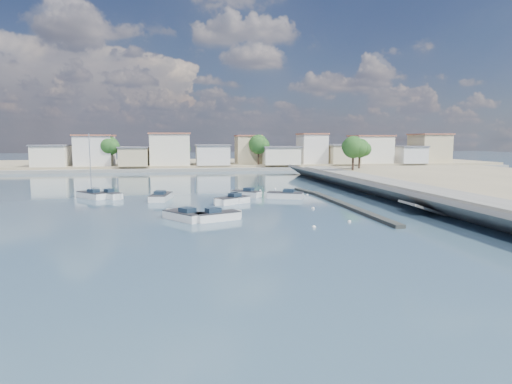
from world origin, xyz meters
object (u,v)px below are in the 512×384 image
at_px(motorboat_c, 283,195).
at_px(motorboat_g, 111,196).
at_px(motorboat_d, 231,201).
at_px(sailboat, 91,195).
at_px(motorboat_e, 162,197).
at_px(motorboat_b, 235,199).
at_px(motorboat_h, 220,216).
at_px(motorboat_a, 183,216).
at_px(motorboat_f, 245,194).

relative_size(motorboat_c, motorboat_g, 1.30).
xyz_separation_m(motorboat_d, sailboat, (-18.36, 8.62, 0.05)).
relative_size(motorboat_e, sailboat, 0.68).
relative_size(motorboat_b, motorboat_h, 0.85).
distance_m(motorboat_a, motorboat_f, 18.37).
xyz_separation_m(motorboat_d, motorboat_g, (-15.46, 7.45, 0.00)).
xyz_separation_m(motorboat_e, motorboat_g, (-6.76, 2.23, 0.00)).
distance_m(motorboat_a, motorboat_g, 19.72).
xyz_separation_m(motorboat_b, motorboat_c, (7.00, 2.18, 0.00)).
distance_m(motorboat_b, motorboat_c, 7.33).
bearing_deg(motorboat_a, motorboat_h, -14.48).
bearing_deg(motorboat_e, motorboat_h, -68.45).
xyz_separation_m(motorboat_e, sailboat, (-9.66, 3.39, 0.05)).
bearing_deg(motorboat_g, sailboat, 158.17).
bearing_deg(motorboat_d, sailboat, 154.86).
height_order(motorboat_a, motorboat_b, same).
bearing_deg(motorboat_d, motorboat_a, -121.26).
height_order(motorboat_e, motorboat_h, same).
xyz_separation_m(motorboat_g, sailboat, (-2.91, 1.16, 0.05)).
bearing_deg(motorboat_c, motorboat_f, 153.00).
distance_m(motorboat_f, sailboat, 21.19).
height_order(motorboat_h, sailboat, sailboat).
bearing_deg(motorboat_c, motorboat_b, -162.73).
bearing_deg(motorboat_f, motorboat_b, -113.29).
distance_m(motorboat_b, motorboat_g, 17.15).
height_order(motorboat_b, motorboat_e, same).
bearing_deg(motorboat_h, motorboat_a, 165.52).
height_order(motorboat_c, motorboat_h, same).
bearing_deg(motorboat_e, motorboat_f, 5.60).
bearing_deg(motorboat_e, motorboat_g, 161.77).
relative_size(motorboat_d, motorboat_e, 0.78).
xyz_separation_m(motorboat_h, sailboat, (-15.98, 19.39, 0.05)).
bearing_deg(sailboat, motorboat_d, -25.14).
relative_size(motorboat_d, motorboat_f, 1.11).
bearing_deg(sailboat, motorboat_g, -21.83).
relative_size(motorboat_e, motorboat_g, 1.49).
xyz_separation_m(motorboat_a, motorboat_d, (5.97, 9.84, -0.00)).
height_order(motorboat_c, motorboat_e, same).
bearing_deg(motorboat_a, motorboat_d, 58.74).
height_order(motorboat_e, sailboat, sailboat).
bearing_deg(motorboat_f, motorboat_g, 176.52).
height_order(motorboat_d, motorboat_f, same).
relative_size(motorboat_d, motorboat_g, 1.16).
xyz_separation_m(motorboat_c, motorboat_g, (-23.14, 3.64, 0.00)).
distance_m(motorboat_g, motorboat_h, 22.43).
relative_size(motorboat_e, motorboat_f, 1.43).
bearing_deg(motorboat_a, motorboat_b, 59.89).
height_order(motorboat_d, motorboat_g, same).
bearing_deg(motorboat_f, motorboat_h, -106.56).
bearing_deg(motorboat_g, motorboat_e, -18.23).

